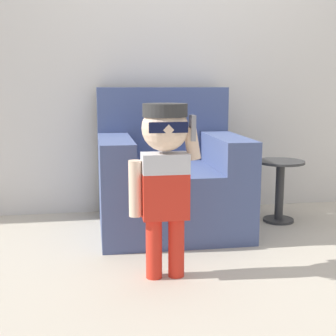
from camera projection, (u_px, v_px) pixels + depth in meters
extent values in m
plane|color=#BCB29E|center=(207.00, 238.00, 3.14)|extent=(10.00, 10.00, 0.00)
cube|color=silver|center=(185.00, 48.00, 3.71)|extent=(10.00, 0.05, 2.60)
cube|color=#475684|center=(170.00, 197.00, 3.32)|extent=(0.99, 0.95, 0.45)
cube|color=#475684|center=(162.00, 123.00, 3.60)|extent=(0.99, 0.21, 0.54)
cube|color=#475684|center=(116.00, 154.00, 3.10)|extent=(0.22, 0.74, 0.21)
cube|color=#475684|center=(228.00, 152.00, 3.22)|extent=(0.22, 0.74, 0.21)
cylinder|color=red|center=(154.00, 248.00, 2.47)|extent=(0.09, 0.09, 0.33)
cylinder|color=red|center=(176.00, 247.00, 2.49)|extent=(0.09, 0.09, 0.33)
cube|color=red|center=(165.00, 196.00, 2.43)|extent=(0.24, 0.14, 0.24)
cube|color=silver|center=(165.00, 163.00, 2.40)|extent=(0.24, 0.14, 0.10)
sphere|color=beige|center=(165.00, 128.00, 2.37)|extent=(0.24, 0.24, 0.24)
cylinder|color=#2D2D2D|center=(165.00, 110.00, 2.36)|extent=(0.23, 0.23, 0.07)
cube|color=#2D2D2D|center=(162.00, 114.00, 2.46)|extent=(0.14, 0.11, 0.01)
cube|color=#0F1433|center=(169.00, 128.00, 2.26)|extent=(0.19, 0.01, 0.05)
cylinder|color=beige|center=(135.00, 189.00, 2.40)|extent=(0.07, 0.07, 0.29)
cylinder|color=beige|center=(192.00, 143.00, 2.41)|extent=(0.10, 0.07, 0.18)
cube|color=gray|center=(192.00, 128.00, 2.38)|extent=(0.02, 0.07, 0.13)
cylinder|color=#333333|center=(278.00, 220.00, 3.53)|extent=(0.23, 0.23, 0.02)
cylinder|color=#333333|center=(280.00, 192.00, 3.49)|extent=(0.06, 0.06, 0.45)
cylinder|color=#333333|center=(281.00, 162.00, 3.45)|extent=(0.35, 0.35, 0.02)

